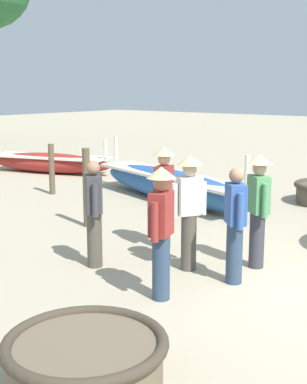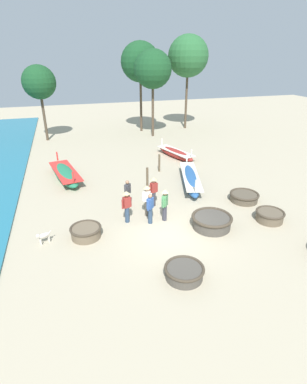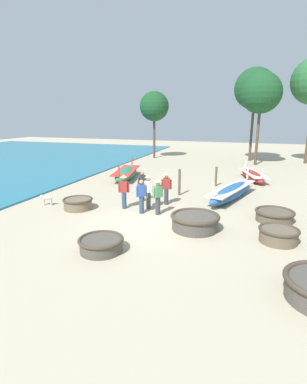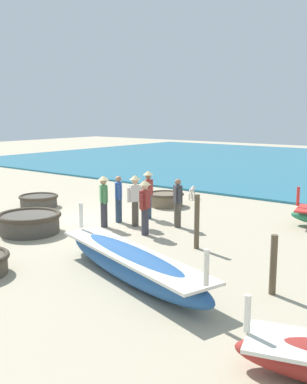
{
  "view_description": "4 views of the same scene",
  "coord_description": "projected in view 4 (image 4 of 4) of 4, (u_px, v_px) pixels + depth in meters",
  "views": [
    {
      "loc": [
        -6.7,
        -2.21,
        2.6
      ],
      "look_at": [
        -0.16,
        2.96,
        0.96
      ],
      "focal_mm": 50.0,
      "sensor_mm": 36.0,
      "label": 1
    },
    {
      "loc": [
        -4.14,
        -11.03,
        7.63
      ],
      "look_at": [
        -0.08,
        2.53,
        1.0
      ],
      "focal_mm": 28.0,
      "sensor_mm": 36.0,
      "label": 2
    },
    {
      "loc": [
        3.98,
        -11.08,
        4.39
      ],
      "look_at": [
        -0.49,
        2.42,
        0.72
      ],
      "focal_mm": 28.0,
      "sensor_mm": 36.0,
      "label": 3
    },
    {
      "loc": [
        10.16,
        11.22,
        3.62
      ],
      "look_at": [
        -0.82,
        2.54,
        1.16
      ],
      "focal_mm": 42.0,
      "sensor_mm": 36.0,
      "label": 4
    }
  ],
  "objects": [
    {
      "name": "fisherman_standing_left",
      "position": [
        148.0,
        191.0,
        15.5
      ],
      "size": [
        0.51,
        0.36,
        1.67
      ],
      "color": "#2D425B",
      "rests_on": "ground"
    },
    {
      "name": "mooring_post_inland",
      "position": [
        197.0,
        222.0,
        12.06
      ],
      "size": [
        0.14,
        0.14,
        1.49
      ],
      "primitive_type": "cylinder",
      "color": "brown",
      "rests_on": "ground"
    },
    {
      "name": "fisherman_by_coracle",
      "position": [
        135.0,
        197.0,
        14.43
      ],
      "size": [
        0.46,
        0.37,
        1.67
      ],
      "color": "#4C473D",
      "rests_on": "ground"
    },
    {
      "name": "coracle_beside_post",
      "position": [
        29.0,
        222.0,
        13.71
      ],
      "size": [
        1.94,
        1.94,
        0.62
      ],
      "color": "#4C473F",
      "rests_on": "ground"
    },
    {
      "name": "fisherman_hauling",
      "position": [
        104.0,
        198.0,
        14.32
      ],
      "size": [
        0.38,
        0.44,
        1.67
      ],
      "color": "#383842",
      "rests_on": "ground"
    },
    {
      "name": "dog",
      "position": [
        192.0,
        191.0,
        19.07
      ],
      "size": [
        0.65,
        0.37,
        0.55
      ],
      "color": "beige",
      "rests_on": "ground"
    },
    {
      "name": "fisherman_crouching",
      "position": [
        145.0,
        204.0,
        13.38
      ],
      "size": [
        0.51,
        0.36,
        1.67
      ],
      "color": "#383842",
      "rests_on": "ground"
    },
    {
      "name": "long_boat_blue_hull",
      "position": [
        131.0,
        263.0,
        9.82
      ],
      "size": [
        2.43,
        5.37,
        1.33
      ],
      "color": "#285693",
      "rests_on": "ground"
    },
    {
      "name": "mooring_post_shoreline",
      "position": [
        273.0,
        265.0,
        9.01
      ],
      "size": [
        0.14,
        0.14,
        1.24
      ],
      "primitive_type": "cylinder",
      "color": "brown",
      "rests_on": "ground"
    },
    {
      "name": "ground_plane",
      "position": [
        80.0,
        221.0,
        15.33
      ],
      "size": [
        80.0,
        80.0,
        0.0
      ],
      "primitive_type": "plane",
      "color": "tan"
    },
    {
      "name": "coracle_nearest",
      "position": [
        166.0,
        199.0,
        17.7
      ],
      "size": [
        1.42,
        1.42,
        0.53
      ],
      "color": "brown",
      "rests_on": "ground"
    },
    {
      "name": "fisherman_with_hat",
      "position": [
        119.0,
        198.0,
        14.97
      ],
      "size": [
        0.4,
        0.4,
        1.57
      ],
      "color": "#2D425B",
      "rests_on": "ground"
    },
    {
      "name": "fisherman_standing_right",
      "position": [
        178.0,
        202.0,
        14.31
      ],
      "size": [
        0.39,
        0.43,
        1.57
      ],
      "color": "#4C473D",
      "rests_on": "ground"
    },
    {
      "name": "coracle_weathered",
      "position": [
        39.0,
        200.0,
        17.5
      ],
      "size": [
        1.51,
        1.51,
        0.47
      ],
      "color": "#4C473F",
      "rests_on": "ground"
    }
  ]
}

